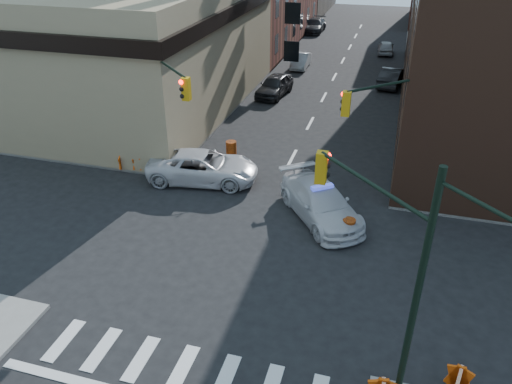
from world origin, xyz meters
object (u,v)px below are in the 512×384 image
Objects in this scene: pedestrian_b at (75,145)px; barrel_road at (348,229)px; parked_car_enear at (391,77)px; pickup at (203,167)px; parked_car_wnear at (275,86)px; pedestrian_a at (177,138)px; barricade_nw_a at (151,163)px; police_car at (321,202)px; parked_car_wfar at (301,61)px; barrel_bank at (231,150)px.

barrel_road is at bearing 2.18° from pedestrian_b.
parked_car_enear is 4.59× the size of barrel_road.
pedestrian_b is at bearing 80.16° from pickup.
pedestrian_b reaches higher than pickup.
parked_car_wnear is at bearing 76.32° from pedestrian_b.
pedestrian_a reaches higher than barrel_road.
police_car is at bearing -7.72° from barricade_nw_a.
pickup is 1.26× the size of parked_car_wnear.
barricade_nw_a is (-3.78, -24.30, -0.05)m from parked_car_wfar.
barricade_nw_a reaches higher than barrel_road.
barrel_bank is at bearing -19.34° from pickup.
pickup is 9.19m from barrel_road.
barricade_nw_a is (-3.22, 0.06, -0.22)m from pickup.
parked_car_enear is 21.61m from pedestrian_a.
pedestrian_a reaches higher than barricade_nw_a.
barricade_nw_a is at bearing 80.40° from pickup.
barricade_nw_a is at bearing -141.35° from barrel_bank.
parked_car_wnear is 17.50m from pedestrian_b.
pedestrian_a is at bearing 41.46° from pedestrian_b.
pedestrian_a is 1.73× the size of barrel_road.
pickup is 4.05m from pedestrian_a.
barricade_nw_a is at bearing -93.99° from pedestrian_a.
pedestrian_a is at bearing 63.73° from parked_car_enear.
pedestrian_a is 2.89m from barricade_nw_a.
pickup is 1.50× the size of parked_car_wfar.
pickup reaches higher than barrel_bank.
pedestrian_b reaches higher than pedestrian_a.
parked_car_wfar is 25.71m from pedestrian_b.
pedestrian_b reaches higher than barrel_road.
pedestrian_b is at bearing -110.51° from parked_car_wfar.
parked_car_wfar reaches higher than barricade_nw_a.
parked_car_wnear is at bearing -9.03° from pickup.
barrel_bank is at bearing 7.76° from pedestrian_a.
parked_car_wfar is at bearing 84.94° from pedestrian_a.
parked_car_wnear is 2.66× the size of pedestrian_a.
barrel_road is at bearing -59.46° from parked_car_wnear.
parked_car_enear is at bearing 63.21° from barricade_nw_a.
parked_car_wnear is at bearing -93.14° from parked_car_wfar.
parked_car_wfar is 0.84× the size of parked_car_enear.
parked_car_wfar is (0.40, 8.79, -0.16)m from parked_car_wnear.
parked_car_wfar reaches higher than barrel_bank.
parked_car_wfar is 29.03m from barrel_road.
pedestrian_b is (-17.41, -20.64, 0.27)m from parked_car_enear.
police_car is at bearing -114.98° from pickup.
pedestrian_a is (-3.39, -21.47, 0.40)m from parked_car_wfar.
pedestrian_a is (-2.83, 2.89, 0.22)m from pickup.
barrel_bank is (-8.59, -17.72, -0.24)m from parked_car_enear.
barrel_bank is at bearing -80.89° from parked_car_wnear.
pickup is at bearing 13.52° from pedestrian_b.
parked_car_enear is 2.66× the size of pedestrian_a.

